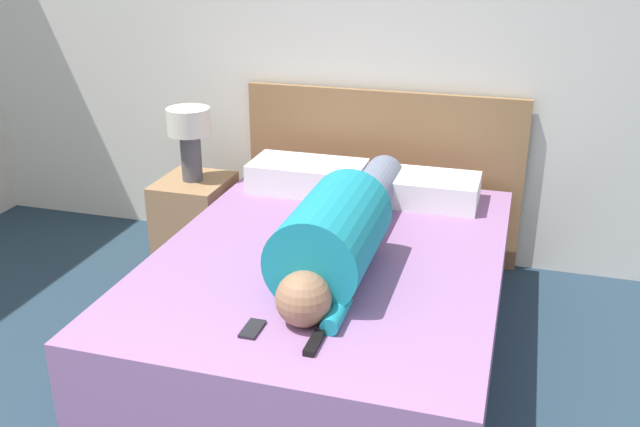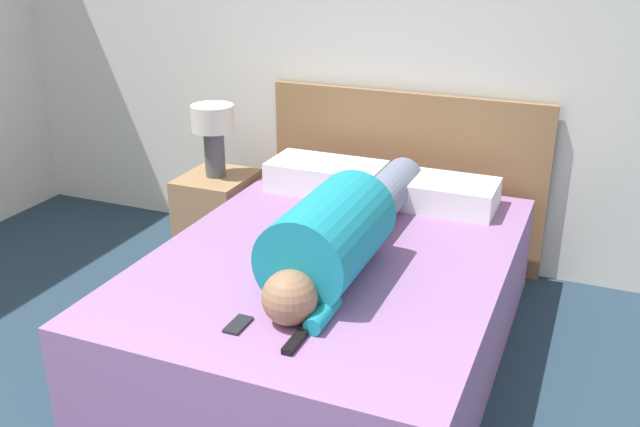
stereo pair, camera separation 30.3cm
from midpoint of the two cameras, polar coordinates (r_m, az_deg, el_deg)
name	(u,v)px [view 2 (the right image)]	position (r m, az deg, el deg)	size (l,w,h in m)	color
wall_back	(380,40)	(4.22, 6.97, 13.62)	(6.24, 0.06, 2.60)	silver
bed	(333,302)	(3.38, 3.60, -7.18)	(1.54, 2.07, 0.52)	#936699
headboard	(404,178)	(4.29, 8.76, 2.82)	(1.66, 0.04, 1.03)	olive
nightstand	(218,217)	(4.35, -6.17, -0.30)	(0.39, 0.45, 0.53)	#A37A51
table_lamp	(213,129)	(4.17, -6.49, 6.73)	(0.25, 0.25, 0.43)	#4C4C51
person_lying	(342,230)	(3.08, 4.56, -1.41)	(0.38, 1.61, 0.38)	#936B4C
pillow_near_headboard	(326,176)	(3.99, 2.68, 2.97)	(0.63, 0.34, 0.16)	white
pillow_second	(439,193)	(3.84, 11.73, 1.58)	(0.60, 0.34, 0.15)	white
tv_remote	(295,342)	(2.57, 1.39, -10.35)	(0.04, 0.15, 0.02)	black
cell_phone	(238,325)	(2.69, -3.34, -8.96)	(0.06, 0.13, 0.01)	black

